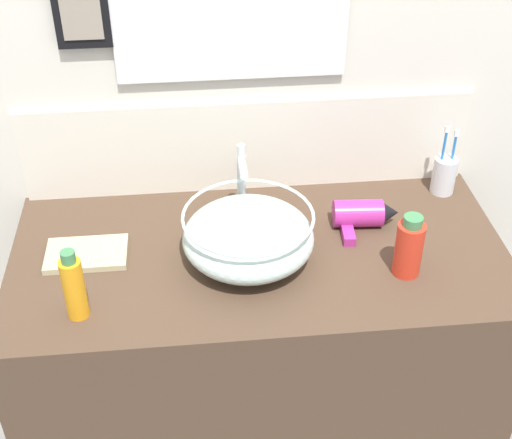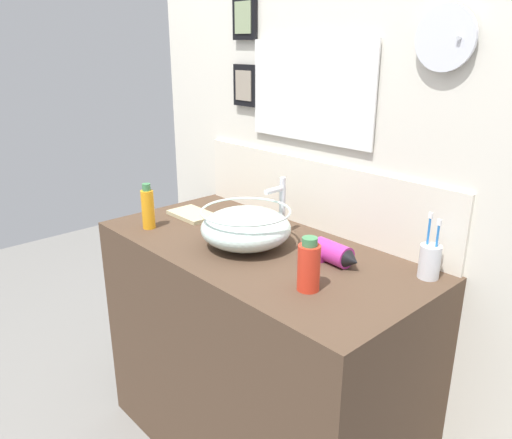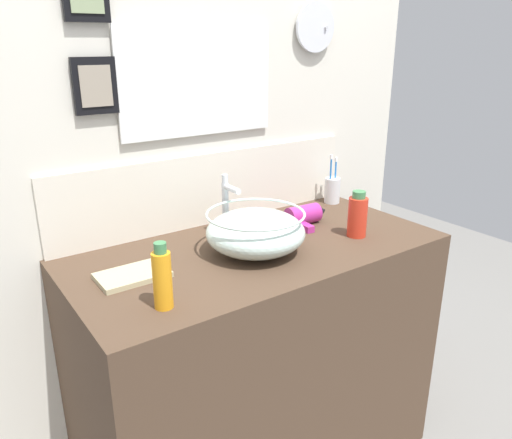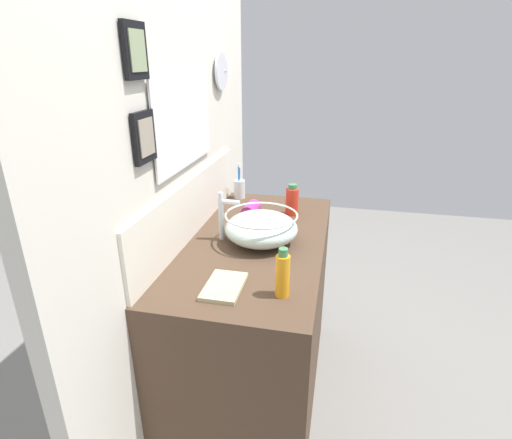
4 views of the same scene
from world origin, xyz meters
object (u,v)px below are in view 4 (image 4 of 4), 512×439
at_px(toothbrush_cup, 239,189).
at_px(lotion_bottle, 283,274).
at_px(faucet, 223,214).
at_px(hair_drier, 252,209).
at_px(spray_bottle, 292,201).
at_px(hand_towel, 224,286).
at_px(glass_bowl_sink, 261,228).

xyz_separation_m(toothbrush_cup, lotion_bottle, (-0.97, -0.40, 0.03)).
xyz_separation_m(faucet, hair_drier, (0.31, -0.06, -0.09)).
bearing_deg(lotion_bottle, hair_drier, 20.59).
bearing_deg(faucet, toothbrush_cup, 7.47).
relative_size(lotion_bottle, spray_bottle, 1.10).
bearing_deg(hand_towel, hair_drier, 4.71).
relative_size(faucet, spray_bottle, 1.35).
bearing_deg(hair_drier, spray_bottle, -72.75).
height_order(glass_bowl_sink, hair_drier, glass_bowl_sink).
bearing_deg(spray_bottle, toothbrush_cup, 59.43).
bearing_deg(faucet, glass_bowl_sink, -90.00).
height_order(lotion_bottle, spray_bottle, lotion_bottle).
bearing_deg(hair_drier, glass_bowl_sink, -160.41).
relative_size(glass_bowl_sink, hair_drier, 1.84).
bearing_deg(toothbrush_cup, spray_bottle, -120.57).
relative_size(glass_bowl_sink, faucet, 1.45).
height_order(hair_drier, spray_bottle, spray_bottle).
xyz_separation_m(lotion_bottle, hand_towel, (-0.00, 0.21, -0.07)).
xyz_separation_m(glass_bowl_sink, lotion_bottle, (-0.40, -0.16, 0.01)).
bearing_deg(spray_bottle, glass_bowl_sink, 166.97).
height_order(faucet, hair_drier, faucet).
distance_m(glass_bowl_sink, toothbrush_cup, 0.62).
height_order(toothbrush_cup, lotion_bottle, toothbrush_cup).
bearing_deg(faucet, spray_bottle, -34.69).
height_order(faucet, hand_towel, faucet).
bearing_deg(spray_bottle, hand_towel, 169.80).
height_order(faucet, spray_bottle, faucet).
bearing_deg(spray_bottle, lotion_bottle, -174.86).
bearing_deg(hand_towel, spray_bottle, -10.20).
bearing_deg(hair_drier, lotion_bottle, -159.41).
distance_m(lotion_bottle, spray_bottle, 0.78).
xyz_separation_m(glass_bowl_sink, toothbrush_cup, (0.57, 0.25, -0.02)).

